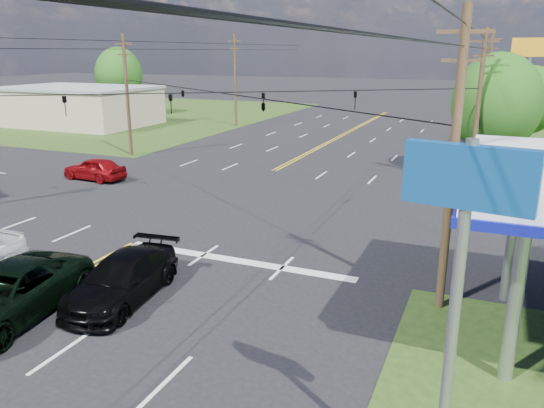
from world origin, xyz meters
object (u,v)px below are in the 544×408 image
at_px(pole_se, 453,161).
at_px(pole_left_far, 235,79).
at_px(tree_right_a, 496,104).
at_px(pole_nw, 127,94).
at_px(pole_ne, 478,107).
at_px(polesign_se, 462,237).
at_px(pickup_dkgreen, 7,294).
at_px(pole_right_far, 487,85).
at_px(tree_right_b, 529,100).
at_px(suv_black, 122,279).
at_px(retail_nw, 79,107).
at_px(tree_far_l, 119,75).

distance_m(pole_se, pole_left_far, 45.22).
height_order(pole_left_far, tree_right_a, pole_left_far).
height_order(pole_nw, pole_ne, same).
relative_size(pole_ne, polesign_se, 1.38).
distance_m(pole_nw, pole_left_far, 19.00).
xyz_separation_m(pole_nw, pickup_dkgreen, (13.50, -24.06, -4.08)).
bearing_deg(pole_se, pole_ne, 90.00).
distance_m(pole_left_far, pole_right_far, 26.00).
bearing_deg(pole_se, pole_nw, 145.30).
bearing_deg(pickup_dkgreen, tree_right_b, 60.94).
xyz_separation_m(pole_nw, suv_black, (16.00, -21.57, -4.16)).
height_order(pole_se, pole_ne, same).
distance_m(pole_left_far, polesign_se, 52.57).
xyz_separation_m(retail_nw, suv_black, (33.00, -34.57, -1.24)).
relative_size(retail_nw, suv_black, 3.06).
height_order(pole_nw, tree_right_a, pole_nw).
bearing_deg(tree_right_b, suv_black, -110.26).
distance_m(pole_se, suv_black, 11.40).
bearing_deg(retail_nw, pole_left_far, 19.44).
height_order(pole_left_far, suv_black, pole_left_far).
bearing_deg(pole_left_far, retail_nw, -160.56).
relative_size(retail_nw, pole_left_far, 1.60).
height_order(pole_right_far, pickup_dkgreen, pole_right_far).
relative_size(pole_ne, tree_right_a, 1.16).
bearing_deg(tree_right_a, pole_nw, -173.66).
xyz_separation_m(tree_right_b, suv_black, (-13.50, -36.57, -3.46)).
bearing_deg(polesign_se, tree_far_l, 132.92).
bearing_deg(suv_black, tree_right_a, 59.78).
distance_m(pole_nw, tree_right_b, 33.10).
distance_m(pole_nw, tree_right_a, 27.17).
relative_size(tree_right_a, polesign_se, 1.19).
height_order(pole_ne, tree_right_b, pole_ne).
relative_size(pole_right_far, polesign_se, 1.45).
bearing_deg(pole_ne, pole_se, -90.00).
xyz_separation_m(retail_nw, polesign_se, (43.78, -39.24, 3.28)).
bearing_deg(pole_left_far, pole_se, -54.90).
height_order(pole_se, pole_left_far, pole_left_far).
relative_size(pole_ne, pole_right_far, 0.95).
xyz_separation_m(pole_right_far, polesign_se, (0.78, -45.24, 0.12)).
bearing_deg(retail_nw, polesign_se, -41.87).
bearing_deg(polesign_se, pole_nw, 135.59).
xyz_separation_m(pole_se, pole_left_far, (-26.00, 37.00, 0.25)).
height_order(pole_ne, pickup_dkgreen, pole_ne).
xyz_separation_m(pole_right_far, tree_right_a, (1.00, -16.00, -0.30)).
relative_size(pole_ne, pole_left_far, 0.95).
distance_m(tree_right_a, pickup_dkgreen, 30.51).
bearing_deg(pole_nw, tree_far_l, 129.56).
height_order(tree_right_a, pickup_dkgreen, tree_right_a).
height_order(pole_se, pole_right_far, pole_right_far).
height_order(retail_nw, pole_ne, pole_ne).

